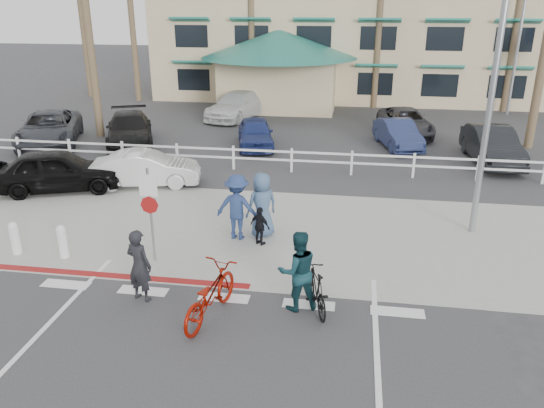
% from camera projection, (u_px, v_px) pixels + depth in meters
% --- Properties ---
extents(ground, '(140.00, 140.00, 0.00)m').
position_uv_depth(ground, '(218.00, 312.00, 11.92)').
color(ground, '#333335').
extents(bike_path, '(12.00, 16.00, 0.01)m').
position_uv_depth(bike_path, '(192.00, 369.00, 10.08)').
color(bike_path, '#333335').
rests_on(bike_path, ground).
extents(sidewalk_plaza, '(22.00, 7.00, 0.01)m').
position_uv_depth(sidewalk_plaza, '(255.00, 231.00, 16.07)').
color(sidewalk_plaza, gray).
rests_on(sidewalk_plaza, ground).
extents(cross_street, '(40.00, 5.00, 0.01)m').
position_uv_depth(cross_street, '(274.00, 188.00, 19.75)').
color(cross_street, '#333335').
rests_on(cross_street, ground).
extents(parking_lot, '(50.00, 16.00, 0.01)m').
position_uv_depth(parking_lot, '(301.00, 130.00, 28.50)').
color(parking_lot, '#333335').
rests_on(parking_lot, ground).
extents(curb_red, '(7.00, 0.25, 0.02)m').
position_uv_depth(curb_red, '(115.00, 276.00, 13.46)').
color(curb_red, maroon).
rests_on(curb_red, ground).
extents(rail_fence, '(29.40, 0.16, 1.00)m').
position_uv_depth(rail_fence, '(294.00, 160.00, 21.34)').
color(rail_fence, silver).
rests_on(rail_fence, ground).
extents(building, '(28.00, 16.00, 11.30)m').
position_uv_depth(building, '(349.00, 13.00, 38.14)').
color(building, '#D0B88E').
rests_on(building, ground).
extents(sign_post, '(0.50, 0.10, 2.90)m').
position_uv_depth(sign_post, '(151.00, 210.00, 13.76)').
color(sign_post, gray).
rests_on(sign_post, ground).
extents(bollard_0, '(0.26, 0.26, 0.95)m').
position_uv_depth(bollard_0, '(63.00, 241.00, 14.29)').
color(bollard_0, silver).
rests_on(bollard_0, ground).
extents(bollard_1, '(0.26, 0.26, 0.95)m').
position_uv_depth(bollard_1, '(15.00, 238.00, 14.49)').
color(bollard_1, silver).
rests_on(bollard_1, ground).
extents(streetlight_0, '(0.60, 2.00, 9.00)m').
position_uv_depth(streetlight_0, '(494.00, 81.00, 14.43)').
color(streetlight_0, gray).
rests_on(streetlight_0, ground).
extents(streetlight_1, '(0.60, 2.00, 9.50)m').
position_uv_depth(streetlight_1, '(520.00, 33.00, 30.58)').
color(streetlight_1, gray).
rests_on(streetlight_1, ground).
extents(palm_1, '(4.00, 4.00, 13.00)m').
position_uv_depth(palm_1, '(130.00, 0.00, 34.33)').
color(palm_1, black).
rests_on(palm_1, ground).
extents(palm_5, '(4.00, 4.00, 13.00)m').
position_uv_depth(palm_5, '(381.00, 0.00, 32.02)').
color(palm_5, black).
rests_on(palm_5, ground).
extents(palm_10, '(4.00, 4.00, 12.00)m').
position_uv_depth(palm_10, '(86.00, 12.00, 25.01)').
color(palm_10, black).
rests_on(palm_10, ground).
extents(bike_red, '(1.24, 2.33, 1.16)m').
position_uv_depth(bike_red, '(210.00, 294.00, 11.52)').
color(bike_red, '#780D02').
rests_on(bike_red, ground).
extents(rider_red, '(0.74, 0.60, 1.77)m').
position_uv_depth(rider_red, '(139.00, 265.00, 12.13)').
color(rider_red, black).
rests_on(rider_red, ground).
extents(bike_black, '(0.97, 1.71, 0.99)m').
position_uv_depth(bike_black, '(316.00, 289.00, 11.89)').
color(bike_black, black).
rests_on(bike_black, ground).
extents(rider_black, '(1.12, 1.01, 1.89)m').
position_uv_depth(rider_black, '(298.00, 271.00, 11.76)').
color(rider_black, '#103037').
rests_on(rider_black, ground).
extents(pedestrian_a, '(1.33, 0.84, 1.95)m').
position_uv_depth(pedestrian_a, '(237.00, 207.00, 15.27)').
color(pedestrian_a, navy).
rests_on(pedestrian_a, ground).
extents(pedestrian_child, '(0.72, 0.57, 1.14)m').
position_uv_depth(pedestrian_child, '(260.00, 226.00, 14.99)').
color(pedestrian_child, black).
rests_on(pedestrian_child, ground).
extents(pedestrian_b, '(1.13, 1.07, 1.95)m').
position_uv_depth(pedestrian_b, '(262.00, 205.00, 15.44)').
color(pedestrian_b, '#3C5577').
rests_on(pedestrian_b, ground).
extents(car_white_sedan, '(4.17, 2.23, 1.31)m').
position_uv_depth(car_white_sedan, '(146.00, 169.00, 19.80)').
color(car_white_sedan, silver).
rests_on(car_white_sedan, ground).
extents(car_red_compact, '(4.88, 3.26, 1.54)m').
position_uv_depth(car_red_compact, '(58.00, 170.00, 19.22)').
color(car_red_compact, black).
rests_on(car_red_compact, ground).
extents(lot_car_0, '(4.47, 6.15, 1.55)m').
position_uv_depth(lot_car_0, '(49.00, 128.00, 25.39)').
color(lot_car_0, '#2E3137').
rests_on(lot_car_0, ground).
extents(lot_car_1, '(3.88, 5.53, 1.49)m').
position_uv_depth(lot_car_1, '(130.00, 129.00, 25.38)').
color(lot_car_1, black).
rests_on(lot_car_1, ground).
extents(lot_car_2, '(2.45, 4.23, 1.36)m').
position_uv_depth(lot_car_2, '(255.00, 133.00, 24.97)').
color(lot_car_2, navy).
rests_on(lot_car_2, ground).
extents(lot_car_3, '(2.32, 4.18, 1.30)m').
position_uv_depth(lot_car_3, '(398.00, 134.00, 24.90)').
color(lot_car_3, '#1E284F').
rests_on(lot_car_3, ground).
extents(lot_car_4, '(3.52, 5.61, 1.52)m').
position_uv_depth(lot_car_4, '(237.00, 105.00, 31.05)').
color(lot_car_4, silver).
rests_on(lot_car_4, ground).
extents(lot_car_5, '(2.90, 5.08, 1.34)m').
position_uv_depth(lot_car_5, '(405.00, 122.00, 27.20)').
color(lot_car_5, '#34343B').
rests_on(lot_car_5, ground).
extents(lot_car_6, '(1.94, 4.75, 1.53)m').
position_uv_depth(lot_car_6, '(492.00, 145.00, 22.53)').
color(lot_car_6, black).
rests_on(lot_car_6, ground).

